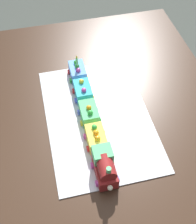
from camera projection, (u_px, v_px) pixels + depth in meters
name	position (u px, v px, depth m)	size (l,w,h in m)	color
ground_plane	(104.00, 199.00, 1.73)	(8.00, 8.00, 0.00)	#474C44
dining_table	(107.00, 138.00, 1.24)	(1.40, 1.00, 0.74)	#382316
cake_board	(98.00, 117.00, 1.17)	(0.60, 0.40, 0.00)	silver
cake_locomotive	(105.00, 166.00, 0.98)	(0.14, 0.08, 0.12)	maroon
cake_car_caboose_lemon	(96.00, 138.00, 1.07)	(0.10, 0.08, 0.07)	#F4E04C
cake_car_tanker_mint_green	(89.00, 113.00, 1.14)	(0.10, 0.08, 0.07)	#59CC7A
cake_car_hopper_turquoise	(83.00, 91.00, 1.21)	(0.10, 0.08, 0.07)	#38B7C6
cake_car_gondola_sky_blue	(78.00, 72.00, 1.29)	(0.10, 0.08, 0.07)	#669EEA
birthday_candle	(77.00, 60.00, 1.23)	(0.01, 0.01, 0.05)	#66D872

